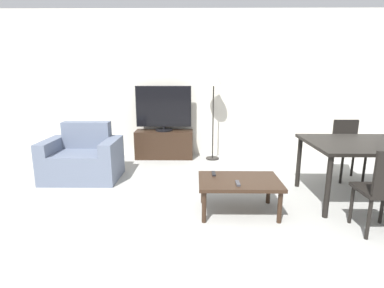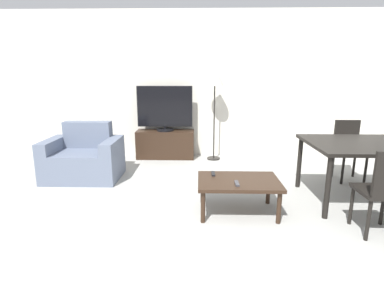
% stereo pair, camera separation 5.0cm
% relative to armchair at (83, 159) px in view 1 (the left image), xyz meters
% --- Properties ---
extents(ground_plane, '(18.00, 18.00, 0.00)m').
position_rel_armchair_xyz_m(ground_plane, '(1.56, -2.34, -0.30)').
color(ground_plane, '#9E9E99').
extents(wall_back, '(7.74, 0.06, 2.70)m').
position_rel_armchair_xyz_m(wall_back, '(1.56, 1.43, 1.05)').
color(wall_back, silver).
rests_on(wall_back, ground_plane).
extents(armchair, '(1.09, 0.75, 0.83)m').
position_rel_armchair_xyz_m(armchair, '(0.00, 0.00, 0.00)').
color(armchair, slate).
rests_on(armchair, ground_plane).
extents(tv_stand, '(1.07, 0.39, 0.52)m').
position_rel_armchair_xyz_m(tv_stand, '(1.11, 1.16, -0.04)').
color(tv_stand, black).
rests_on(tv_stand, ground_plane).
extents(tv, '(1.02, 0.32, 0.83)m').
position_rel_armchair_xyz_m(tv, '(1.11, 1.16, 0.64)').
color(tv, black).
rests_on(tv, tv_stand).
extents(coffee_table, '(0.91, 0.61, 0.39)m').
position_rel_armchair_xyz_m(coffee_table, '(2.20, -1.14, 0.05)').
color(coffee_table, black).
rests_on(coffee_table, ground_plane).
extents(dining_table, '(1.32, 1.07, 0.75)m').
position_rel_armchair_xyz_m(dining_table, '(3.75, -0.78, 0.37)').
color(dining_table, black).
rests_on(dining_table, ground_plane).
extents(dining_chair_far, '(0.40, 0.40, 0.88)m').
position_rel_armchair_xyz_m(dining_chair_far, '(3.98, 0.06, 0.20)').
color(dining_chair_far, black).
rests_on(dining_chair_far, ground_plane).
extents(floor_lamp, '(0.31, 0.31, 1.66)m').
position_rel_armchair_xyz_m(floor_lamp, '(2.02, 1.08, 1.12)').
color(floor_lamp, black).
rests_on(floor_lamp, ground_plane).
extents(remote_primary, '(0.04, 0.15, 0.02)m').
position_rel_armchair_xyz_m(remote_primary, '(2.16, -1.28, 0.10)').
color(remote_primary, '#38383D').
rests_on(remote_primary, coffee_table).
extents(remote_secondary, '(0.04, 0.15, 0.02)m').
position_rel_armchair_xyz_m(remote_secondary, '(1.92, -0.96, 0.10)').
color(remote_secondary, black).
rests_on(remote_secondary, coffee_table).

